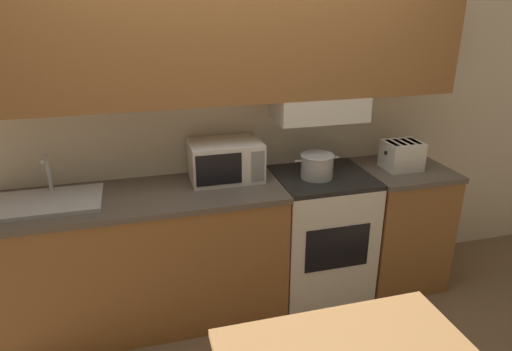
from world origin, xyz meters
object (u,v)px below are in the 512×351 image
Objects in this scene: cooking_pot at (317,165)px; microwave at (225,160)px; stove_range at (320,234)px; sink_basin at (48,201)px; toaster at (402,155)px.

microwave reaches higher than cooking_pot.
stove_range is 1.78m from sink_basin.
stove_range is 0.87m from microwave.
sink_basin is at bearing -179.77° from stove_range.
sink_basin is (-2.30, 0.01, -0.08)m from toaster.
stove_range is at bearing -10.10° from microwave.
cooking_pot is 1.67m from sink_basin.
toaster is at bearing -6.29° from microwave.
cooking_pot is 0.61m from microwave.
toaster is (1.22, -0.13, -0.03)m from microwave.
microwave is 1.79× the size of toaster.
stove_range is 2.96× the size of cooking_pot.
cooking_pot is 1.18× the size of toaster.
stove_range is 1.95× the size of microwave.
stove_range is 3.50× the size of toaster.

